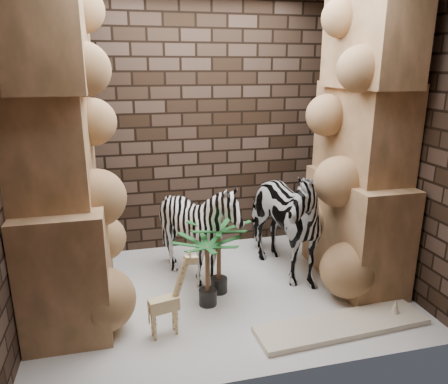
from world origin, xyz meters
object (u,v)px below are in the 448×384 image
object	(u,v)px
palm_back	(208,271)
zebra_left	(199,236)
zebra_right	(278,209)
palm_front	(219,257)
surfboard	(342,325)
giraffe_toy	(163,296)

from	to	relation	value
palm_back	zebra_left	bearing A→B (deg)	89.19
zebra_right	palm_front	bearing A→B (deg)	-172.30
palm_back	surfboard	distance (m)	1.27
palm_front	surfboard	world-z (taller)	palm_front
zebra_right	surfboard	xyz separation A→B (m)	(0.20, -1.10, -0.71)
zebra_right	surfboard	distance (m)	1.33
zebra_left	palm_front	world-z (taller)	zebra_left
zebra_right	palm_front	world-z (taller)	zebra_right
palm_front	zebra_left	bearing A→B (deg)	119.28
zebra_left	surfboard	size ratio (longest dim) A/B	0.74
zebra_right	giraffe_toy	distance (m)	1.59
zebra_right	palm_front	size ratio (longest dim) A/B	1.95
zebra_left	palm_front	size ratio (longest dim) A/B	1.50
palm_front	surfboard	distance (m)	1.28
palm_front	palm_back	distance (m)	0.26
giraffe_toy	palm_front	bearing A→B (deg)	31.56
zebra_right	zebra_left	xyz separation A→B (m)	(-0.84, 0.01, -0.22)
zebra_right	giraffe_toy	world-z (taller)	zebra_right
palm_front	giraffe_toy	bearing A→B (deg)	-135.83
zebra_right	palm_front	xyz separation A→B (m)	(-0.69, -0.25, -0.36)
giraffe_toy	surfboard	xyz separation A→B (m)	(1.50, -0.27, -0.34)
zebra_left	zebra_right	bearing A→B (deg)	14.10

